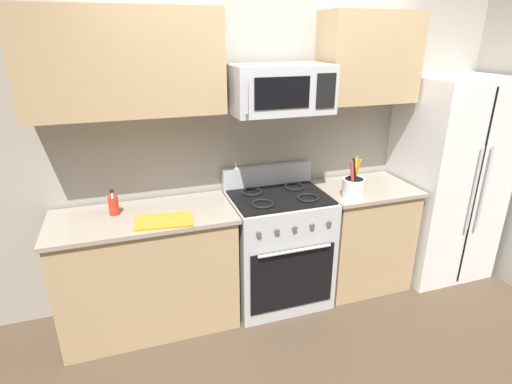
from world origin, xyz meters
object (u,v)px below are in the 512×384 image
at_px(range_oven, 278,247).
at_px(microwave, 280,89).
at_px(refrigerator, 446,180).
at_px(bottle_hot_sauce, 113,203).
at_px(utensil_crock, 353,186).
at_px(cutting_board, 164,221).

bearing_deg(range_oven, microwave, 90.08).
height_order(refrigerator, bottle_hot_sauce, refrigerator).
height_order(utensil_crock, bottle_hot_sauce, utensil_crock).
bearing_deg(cutting_board, microwave, 11.94).
height_order(utensil_crock, cutting_board, utensil_crock).
xyz_separation_m(refrigerator, bottle_hot_sauce, (-2.79, 0.09, 0.11)).
relative_size(microwave, cutting_board, 1.88).
height_order(range_oven, bottle_hot_sauce, bottle_hot_sauce).
height_order(range_oven, utensil_crock, utensil_crock).
bearing_deg(cutting_board, utensil_crock, 0.02).
xyz_separation_m(microwave, bottle_hot_sauce, (-1.21, 0.05, -0.74)).
bearing_deg(microwave, refrigerator, -1.57).
bearing_deg(range_oven, refrigerator, -0.63).
bearing_deg(microwave, cutting_board, -168.06).
distance_m(microwave, cutting_board, 1.22).
relative_size(refrigerator, utensil_crock, 5.57).
height_order(range_oven, cutting_board, range_oven).
xyz_separation_m(refrigerator, cutting_board, (-2.47, -0.15, 0.03)).
xyz_separation_m(utensil_crock, bottle_hot_sauce, (-1.76, 0.24, -0.00)).
bearing_deg(range_oven, utensil_crock, -16.56).
bearing_deg(bottle_hot_sauce, refrigerator, -1.87).
distance_m(range_oven, cutting_board, 1.01).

